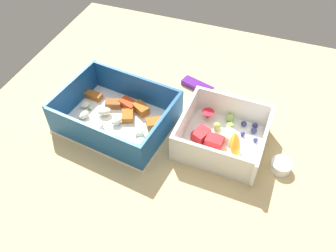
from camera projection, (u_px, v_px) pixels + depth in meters
table_surface at (175, 137)px, 67.60cm from camera, size 80.00×80.00×2.00cm
pasta_container at (118, 116)px, 67.19cm from camera, size 22.67×18.33×6.68cm
fruit_bowl at (222, 135)px, 63.88cm from camera, size 15.67×14.98×5.90cm
candy_bar at (196, 86)px, 75.57cm from camera, size 7.40×4.34×1.20cm
paper_cup_liner at (281, 166)px, 60.52cm from camera, size 3.65×3.65×1.76cm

